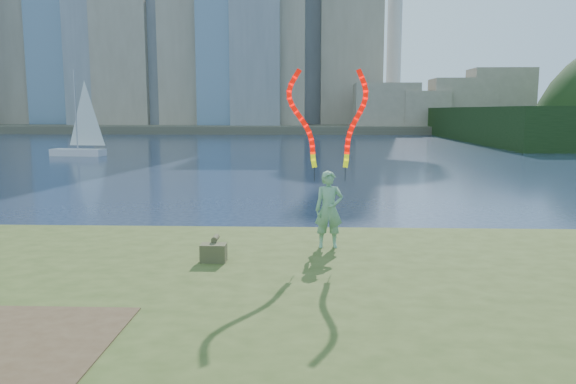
{
  "coord_description": "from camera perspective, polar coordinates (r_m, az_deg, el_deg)",
  "views": [
    {
      "loc": [
        1.82,
        -9.38,
        3.64
      ],
      "look_at": [
        1.43,
        1.0,
        2.12
      ],
      "focal_mm": 35.0,
      "sensor_mm": 36.0,
      "label": 1
    }
  ],
  "objects": [
    {
      "name": "canvas_bag",
      "position": [
        10.77,
        -7.56,
        -6.03
      ],
      "size": [
        0.48,
        0.55,
        0.45
      ],
      "rotation": [
        0.0,
        0.0,
        -0.01
      ],
      "color": "#474F2B",
      "rests_on": "grassy_knoll"
    },
    {
      "name": "far_shore",
      "position": [
        104.44,
        1.19,
        6.63
      ],
      "size": [
        320.0,
        40.0,
        1.2
      ],
      "primitive_type": "cube",
      "color": "#4E4939",
      "rests_on": "ground"
    },
    {
      "name": "grassy_knoll",
      "position": [
        8.02,
        -11.6,
        -16.17
      ],
      "size": [
        20.0,
        18.0,
        0.8
      ],
      "color": "#384719",
      "rests_on": "ground"
    },
    {
      "name": "ground",
      "position": [
        10.22,
        -8.43,
        -12.65
      ],
      "size": [
        320.0,
        320.0,
        0.0
      ],
      "primitive_type": "plane",
      "color": "#18243C",
      "rests_on": "ground"
    },
    {
      "name": "sailboat",
      "position": [
        48.17,
        -20.37,
        4.86
      ],
      "size": [
        4.59,
        1.94,
        6.88
      ],
      "rotation": [
        0.0,
        0.0,
        -0.14
      ],
      "color": "silver",
      "rests_on": "ground"
    },
    {
      "name": "woman_with_ribbons",
      "position": [
        11.61,
        4.22,
        1.23
      ],
      "size": [
        2.04,
        0.41,
        3.99
      ],
      "rotation": [
        0.0,
        0.0,
        0.05
      ],
      "color": "#176529",
      "rests_on": "grassy_knoll"
    }
  ]
}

